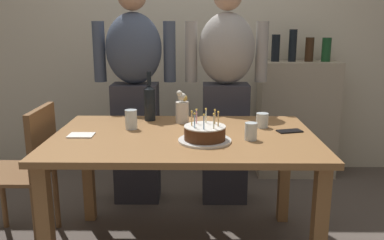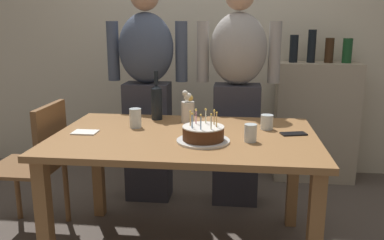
% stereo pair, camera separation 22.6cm
% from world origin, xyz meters
% --- Properties ---
extents(back_wall, '(5.20, 0.10, 2.60)m').
position_xyz_m(back_wall, '(0.00, 1.55, 1.30)').
color(back_wall, beige).
rests_on(back_wall, ground_plane).
extents(dining_table, '(1.50, 0.96, 0.74)m').
position_xyz_m(dining_table, '(0.00, 0.00, 0.64)').
color(dining_table, olive).
rests_on(dining_table, ground_plane).
extents(birthday_cake, '(0.29, 0.29, 0.17)m').
position_xyz_m(birthday_cake, '(0.12, -0.13, 0.78)').
color(birthday_cake, white).
rests_on(birthday_cake, dining_table).
extents(water_glass_near, '(0.07, 0.07, 0.12)m').
position_xyz_m(water_glass_near, '(-0.32, 0.13, 0.80)').
color(water_glass_near, silver).
rests_on(water_glass_near, dining_table).
extents(water_glass_far, '(0.07, 0.07, 0.10)m').
position_xyz_m(water_glass_far, '(0.37, -0.10, 0.79)').
color(water_glass_far, silver).
rests_on(water_glass_far, dining_table).
extents(water_glass_side, '(0.08, 0.08, 0.09)m').
position_xyz_m(water_glass_side, '(0.47, 0.18, 0.78)').
color(water_glass_side, silver).
rests_on(water_glass_side, dining_table).
extents(wine_bottle, '(0.07, 0.07, 0.32)m').
position_xyz_m(wine_bottle, '(-0.23, 0.35, 0.86)').
color(wine_bottle, black).
rests_on(wine_bottle, dining_table).
extents(cell_phone, '(0.16, 0.11, 0.01)m').
position_xyz_m(cell_phone, '(0.62, 0.07, 0.74)').
color(cell_phone, black).
rests_on(cell_phone, dining_table).
extents(napkin_stack, '(0.14, 0.11, 0.01)m').
position_xyz_m(napkin_stack, '(-0.58, -0.03, 0.74)').
color(napkin_stack, white).
rests_on(napkin_stack, dining_table).
extents(flower_vase, '(0.08, 0.08, 0.21)m').
position_xyz_m(flower_vase, '(-0.02, 0.29, 0.83)').
color(flower_vase, silver).
rests_on(flower_vase, dining_table).
extents(person_man_bearded, '(0.61, 0.27, 1.66)m').
position_xyz_m(person_man_bearded, '(-0.39, 0.76, 0.87)').
color(person_man_bearded, '#33333D').
rests_on(person_man_bearded, ground_plane).
extents(person_woman_cardigan, '(0.61, 0.27, 1.66)m').
position_xyz_m(person_woman_cardigan, '(0.29, 0.76, 0.87)').
color(person_woman_cardigan, '#33333D').
rests_on(person_woman_cardigan, ground_plane).
extents(dining_chair, '(0.42, 0.42, 0.87)m').
position_xyz_m(dining_chair, '(-0.96, 0.11, 0.52)').
color(dining_chair, brown).
rests_on(dining_chair, ground_plane).
extents(shelf_cabinet, '(0.69, 0.30, 1.31)m').
position_xyz_m(shelf_cabinet, '(0.97, 1.33, 0.53)').
color(shelf_cabinet, tan).
rests_on(shelf_cabinet, ground_plane).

